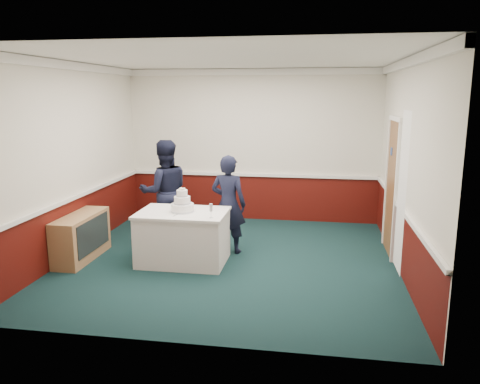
# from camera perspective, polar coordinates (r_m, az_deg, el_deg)

# --- Properties ---
(ground) EXTENTS (5.00, 5.00, 0.00)m
(ground) POSITION_cam_1_polar(r_m,az_deg,el_deg) (7.28, -1.20, -8.30)
(ground) COLOR black
(ground) RESTS_ON ground
(room_shell) EXTENTS (5.00, 5.00, 3.00)m
(room_shell) POSITION_cam_1_polar(r_m,az_deg,el_deg) (7.45, 0.19, 7.67)
(room_shell) COLOR silver
(room_shell) RESTS_ON ground
(sideboard) EXTENTS (0.41, 1.20, 0.70)m
(sideboard) POSITION_cam_1_polar(r_m,az_deg,el_deg) (7.64, -18.77, -5.21)
(sideboard) COLOR #A27F4E
(sideboard) RESTS_ON ground
(cake_table) EXTENTS (1.32, 0.92, 0.79)m
(cake_table) POSITION_cam_1_polar(r_m,az_deg,el_deg) (7.13, -6.95, -5.42)
(cake_table) COLOR white
(cake_table) RESTS_ON ground
(wedding_cake) EXTENTS (0.35, 0.35, 0.36)m
(wedding_cake) POSITION_cam_1_polar(r_m,az_deg,el_deg) (7.00, -7.05, -1.51)
(wedding_cake) COLOR white
(wedding_cake) RESTS_ON cake_table
(cake_knife) EXTENTS (0.06, 0.22, 0.00)m
(cake_knife) POSITION_cam_1_polar(r_m,az_deg,el_deg) (6.85, -7.73, -2.76)
(cake_knife) COLOR silver
(cake_knife) RESTS_ON cake_table
(champagne_flute) EXTENTS (0.05, 0.05, 0.21)m
(champagne_flute) POSITION_cam_1_polar(r_m,az_deg,el_deg) (6.61, -3.56, -2.00)
(champagne_flute) COLOR silver
(champagne_flute) RESTS_ON cake_table
(person_man) EXTENTS (1.06, 0.97, 1.76)m
(person_man) POSITION_cam_1_polar(r_m,az_deg,el_deg) (8.06, -9.16, 0.04)
(person_man) COLOR black
(person_man) RESTS_ON ground
(person_woman) EXTENTS (0.64, 0.48, 1.58)m
(person_woman) POSITION_cam_1_polar(r_m,az_deg,el_deg) (7.45, -1.41, -1.49)
(person_woman) COLOR black
(person_woman) RESTS_ON ground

